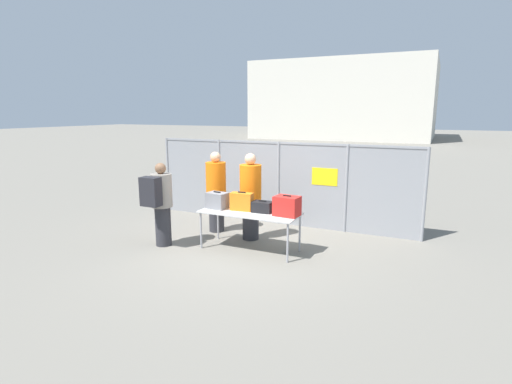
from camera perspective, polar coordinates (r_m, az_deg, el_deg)
ground_plane at (r=8.05m, az=-2.56°, el=-8.22°), size 120.00×120.00×0.00m
fence_section at (r=9.65m, az=3.28°, el=1.53°), size 6.63×0.07×2.00m
inspection_table at (r=7.84m, az=-0.90°, el=-3.27°), size 1.97×0.79×0.77m
suitcase_grey at (r=8.13m, az=-5.56°, el=-1.21°), size 0.44×0.33×0.35m
suitcase_orange at (r=7.93m, az=-2.05°, el=-1.37°), size 0.46×0.25×0.38m
suitcase_black at (r=7.79m, az=0.93°, el=-2.13°), size 0.40×0.28×0.24m
suitcase_red at (r=7.53m, az=4.44°, el=-2.01°), size 0.49×0.37×0.40m
traveler_hooded at (r=8.24m, az=-13.55°, el=-1.28°), size 0.42×0.65×1.70m
security_worker_near at (r=8.45m, az=-0.78°, el=-0.51°), size 0.46×0.46×1.85m
security_worker_far at (r=9.07m, az=-5.72°, el=0.18°), size 0.45×0.45×1.83m
utility_trailer at (r=11.35m, az=10.00°, el=-0.47°), size 3.84×2.14×0.69m
distant_hangar at (r=44.46m, az=12.96°, el=12.56°), size 17.19×13.22×7.60m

